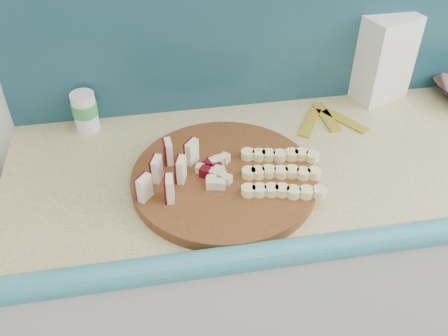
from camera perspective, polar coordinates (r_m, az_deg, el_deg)
kitchen_counter at (r=1.73m, az=18.49°, el=-9.51°), size 2.20×0.63×0.91m
backsplash at (r=1.54m, az=19.52°, el=16.47°), size 2.20×0.02×0.50m
cutting_board at (r=1.20m, az=-0.00°, el=-1.24°), size 0.53×0.53×0.03m
apple_wedges at (r=1.17m, az=-6.37°, el=-0.16°), size 0.15×0.18×0.06m
apple_chunks at (r=1.19m, az=-1.37°, el=-0.28°), size 0.08×0.07×0.02m
banana_slices at (r=1.19m, az=6.56°, el=-0.51°), size 0.22×0.20×0.02m
flour_bag at (r=1.55m, az=17.80°, el=11.92°), size 0.17×0.15×0.25m
canister at (r=1.41m, az=-15.60°, el=6.32°), size 0.07×0.07×0.11m
banana_peel at (r=1.45m, az=11.69°, el=5.39°), size 0.21×0.17×0.01m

